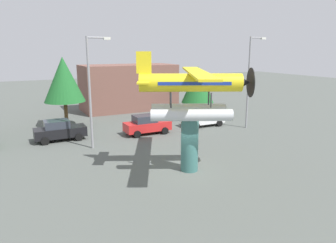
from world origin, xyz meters
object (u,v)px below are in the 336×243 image
at_px(storefront_building, 129,87).
at_px(tree_east, 64,80).
at_px(floatplane_monument, 193,91).
at_px(car_distant_white, 203,117).
at_px(car_mid_black, 59,130).
at_px(car_far_red, 147,124).
at_px(streetlight_primary, 92,86).
at_px(tree_center_back, 198,85).
at_px(display_pedestal, 190,144).
at_px(streetlight_secondary, 250,77).

bearing_deg(storefront_building, tree_east, -145.16).
height_order(floatplane_monument, car_distant_white, floatplane_monument).
height_order(floatplane_monument, car_mid_black, floatplane_monument).
xyz_separation_m(car_mid_black, car_far_red, (7.45, -1.39, 0.00)).
height_order(streetlight_primary, tree_east, streetlight_primary).
bearing_deg(car_far_red, streetlight_primary, -159.07).
relative_size(streetlight_primary, tree_east, 1.23).
distance_m(car_mid_black, tree_center_back, 16.85).
height_order(floatplane_monument, tree_center_back, floatplane_monument).
distance_m(car_mid_black, storefront_building, 15.27).
bearing_deg(streetlight_primary, car_mid_black, 121.87).
height_order(car_distant_white, streetlight_primary, streetlight_primary).
height_order(floatplane_monument, storefront_building, floatplane_monument).
xyz_separation_m(display_pedestal, car_far_red, (1.14, 9.52, -0.85)).
bearing_deg(streetlight_primary, storefront_building, 60.59).
relative_size(display_pedestal, car_distant_white, 0.82).
bearing_deg(streetlight_primary, display_pedestal, -60.79).
bearing_deg(streetlight_secondary, tree_center_back, 98.50).
height_order(car_far_red, streetlight_secondary, streetlight_secondary).
relative_size(car_distant_white, tree_center_back, 0.74).
distance_m(floatplane_monument, car_mid_black, 13.40).
distance_m(display_pedestal, streetlight_primary, 9.14).
bearing_deg(storefront_building, car_mid_black, -132.90).
xyz_separation_m(display_pedestal, car_mid_black, (-6.31, 10.90, -0.85)).
relative_size(car_distant_white, storefront_building, 0.36).
relative_size(car_mid_black, car_far_red, 1.00).
xyz_separation_m(car_far_red, tree_center_back, (8.73, 5.23, 2.71)).
bearing_deg(car_mid_black, display_pedestal, -59.94).
relative_size(car_far_red, streetlight_primary, 0.49).
height_order(floatplane_monument, car_far_red, floatplane_monument).
bearing_deg(car_far_red, tree_east, 133.91).
bearing_deg(car_mid_black, car_far_red, -10.54).
bearing_deg(car_distant_white, streetlight_primary, -168.97).
distance_m(car_distant_white, streetlight_primary, 12.44).
height_order(display_pedestal, car_far_red, display_pedestal).
bearing_deg(tree_east, storefront_building, 34.84).
bearing_deg(tree_east, car_distant_white, -26.29).
height_order(display_pedestal, car_mid_black, display_pedestal).
relative_size(display_pedestal, car_far_red, 0.82).
distance_m(car_distant_white, tree_center_back, 6.22).
distance_m(car_far_red, storefront_building, 12.96).
bearing_deg(display_pedestal, streetlight_secondary, 33.24).
distance_m(car_mid_black, streetlight_secondary, 18.17).
xyz_separation_m(floatplane_monument, storefront_building, (3.88, 22.06, -2.28)).
xyz_separation_m(streetlight_primary, storefront_building, (8.18, 14.52, -2.06)).
height_order(car_far_red, tree_east, tree_east).
xyz_separation_m(car_distant_white, storefront_building, (-3.37, 12.27, 1.97)).
bearing_deg(car_distant_white, tree_center_back, 63.51).
height_order(car_distant_white, streetlight_secondary, streetlight_secondary).
distance_m(floatplane_monument, tree_east, 16.64).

